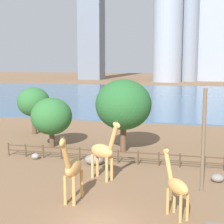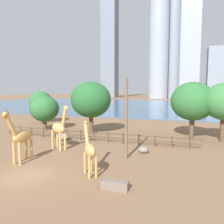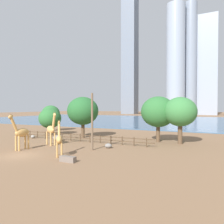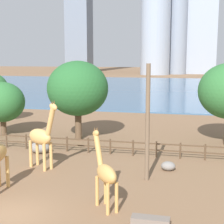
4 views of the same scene
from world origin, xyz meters
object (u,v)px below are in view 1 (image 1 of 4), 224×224
object	(u,v)px
tree_center_broad	(123,105)
giraffe_companion	(176,186)
giraffe_tall	(72,169)
boulder_by_pole	(94,160)
tree_right_tall	(52,116)
tree_left_small	(34,102)
boulder_small	(217,178)
boulder_near_fence	(35,156)
giraffe_young	(103,151)
utility_pole	(203,141)

from	to	relation	value
tree_center_broad	giraffe_companion	bearing A→B (deg)	-66.27
giraffe_tall	boulder_by_pole	xyz separation A→B (m)	(-1.04, 8.52, -1.86)
tree_right_tall	tree_left_small	xyz separation A→B (m)	(-5.10, 5.95, 0.78)
tree_right_tall	tree_left_small	distance (m)	7.88
giraffe_tall	boulder_small	bearing A→B (deg)	123.74
boulder_near_fence	tree_center_broad	distance (m)	10.34
boulder_by_pole	boulder_small	bearing A→B (deg)	-11.04
giraffe_companion	boulder_near_fence	xyz separation A→B (m)	(-14.13, 9.55, -1.67)
giraffe_young	boulder_near_fence	world-z (taller)	giraffe_young
giraffe_young	boulder_near_fence	xyz separation A→B (m)	(-8.04, 4.11, -2.07)
utility_pole	boulder_by_pole	size ratio (longest dim) A/B	4.31
boulder_small	tree_right_tall	distance (m)	19.24
boulder_near_fence	tree_right_tall	world-z (taller)	tree_right_tall
giraffe_companion	utility_pole	size ratio (longest dim) A/B	0.55
utility_pole	boulder_by_pole	distance (m)	11.08
giraffe_tall	tree_center_broad	size ratio (longest dim) A/B	0.64
utility_pole	boulder_small	world-z (taller)	utility_pole
giraffe_companion	giraffe_tall	bearing A→B (deg)	44.59
boulder_by_pole	tree_center_broad	distance (m)	7.18
boulder_near_fence	boulder_small	xyz separation A→B (m)	(16.99, -2.55, 0.04)
giraffe_companion	tree_right_tall	distance (m)	20.64
utility_pole	boulder_small	xyz separation A→B (m)	(1.25, 2.29, -3.48)
boulder_small	tree_left_small	bearing A→B (deg)	149.01
tree_center_broad	tree_right_tall	xyz separation A→B (m)	(-8.21, 0.16, -1.57)
giraffe_young	boulder_small	bearing A→B (deg)	35.89
giraffe_tall	tree_center_broad	bearing A→B (deg)	178.07
boulder_small	tree_center_broad	xyz separation A→B (m)	(-9.20, 7.41, 4.70)
tree_left_small	giraffe_companion	bearing A→B (deg)	-46.25
boulder_near_fence	boulder_by_pole	xyz separation A→B (m)	(6.14, -0.43, 0.19)
utility_pole	giraffe_tall	bearing A→B (deg)	-154.35
utility_pole	tree_right_tall	size ratio (longest dim) A/B	1.37
giraffe_tall	tree_center_broad	world-z (taller)	tree_center_broad
giraffe_tall	utility_pole	distance (m)	9.62
giraffe_companion	boulder_near_fence	bearing A→B (deg)	15.44
utility_pole	tree_center_broad	world-z (taller)	tree_center_broad
utility_pole	tree_center_broad	xyz separation A→B (m)	(-7.95, 9.70, 1.22)
giraffe_young	tree_right_tall	distance (m)	12.50
giraffe_young	boulder_by_pole	size ratio (longest dim) A/B	2.88
boulder_by_pole	boulder_small	xyz separation A→B (m)	(10.86, -2.12, -0.15)
boulder_by_pole	tree_center_broad	world-z (taller)	tree_center_broad
giraffe_companion	boulder_small	distance (m)	7.74
tree_right_tall	tree_left_small	size ratio (longest dim) A/B	0.89
tree_center_broad	giraffe_tall	bearing A→B (deg)	-92.57
boulder_near_fence	boulder_by_pole	size ratio (longest dim) A/B	0.44
utility_pole	boulder_near_fence	distance (m)	16.84
boulder_small	boulder_near_fence	bearing A→B (deg)	171.47
giraffe_tall	giraffe_young	world-z (taller)	giraffe_young
giraffe_companion	tree_right_tall	world-z (taller)	tree_right_tall
giraffe_companion	boulder_near_fence	distance (m)	17.14
boulder_by_pole	giraffe_companion	bearing A→B (deg)	-48.77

